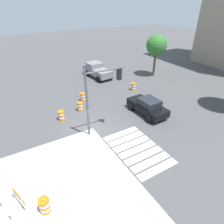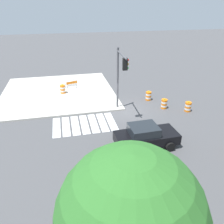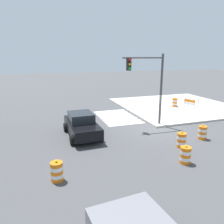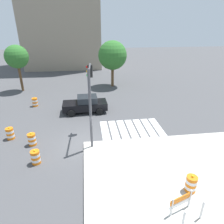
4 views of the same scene
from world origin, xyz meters
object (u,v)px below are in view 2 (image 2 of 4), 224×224
(traffic_barrel_on_sidewalk, at_px, (63,89))
(street_tree_streetside_mid, at_px, (130,217))
(sports_car, at_px, (146,136))
(traffic_light_pole, at_px, (121,71))
(traffic_barrel_median_far, at_px, (164,104))
(traffic_barrel_crosswalk_end, at_px, (148,96))
(construction_barricade, at_px, (71,84))
(traffic_barrel_median_near, at_px, (188,107))

(traffic_barrel_on_sidewalk, bearing_deg, street_tree_streetside_mid, 94.22)
(sports_car, xyz_separation_m, traffic_light_pole, (0.42, -5.28, 3.10))
(sports_car, distance_m, traffic_barrel_on_sidewalk, 12.37)
(sports_car, height_order, traffic_barrel_median_far, sports_car)
(traffic_barrel_crosswalk_end, bearing_deg, traffic_barrel_median_far, 108.04)
(traffic_barrel_median_far, distance_m, street_tree_streetside_mid, 16.28)
(traffic_barrel_crosswalk_end, relative_size, street_tree_streetside_mid, 0.17)
(sports_car, distance_m, traffic_light_pole, 6.14)
(traffic_barrel_median_far, bearing_deg, construction_barricade, -40.47)
(street_tree_streetside_mid, bearing_deg, traffic_barrel_crosswalk_end, -113.75)
(traffic_barrel_median_near, xyz_separation_m, traffic_barrel_on_sidewalk, (11.05, -6.84, 0.15))
(traffic_barrel_median_far, relative_size, construction_barricade, 0.72)
(traffic_barrel_crosswalk_end, relative_size, traffic_barrel_on_sidewalk, 1.00)
(traffic_light_pole, bearing_deg, street_tree_streetside_mid, 76.00)
(traffic_barrel_on_sidewalk, bearing_deg, sports_car, 115.20)
(construction_barricade, xyz_separation_m, street_tree_streetside_mid, (-0.42, 20.79, 3.48))
(street_tree_streetside_mid, bearing_deg, construction_barricade, -88.83)
(sports_car, relative_size, traffic_light_pole, 0.79)
(traffic_light_pole, relative_size, street_tree_streetside_mid, 0.90)
(sports_car, height_order, construction_barricade, sports_car)
(traffic_barrel_median_near, xyz_separation_m, traffic_light_pole, (6.20, -0.93, 3.46))
(traffic_barrel_on_sidewalk, xyz_separation_m, street_tree_streetside_mid, (-1.44, 19.56, 3.60))
(traffic_barrel_on_sidewalk, relative_size, traffic_light_pole, 0.19)
(traffic_barrel_crosswalk_end, height_order, traffic_barrel_median_near, same)
(traffic_barrel_on_sidewalk, distance_m, construction_barricade, 1.60)
(traffic_barrel_median_far, distance_m, construction_barricade, 10.75)
(traffic_light_pole, bearing_deg, traffic_barrel_median_near, 171.44)
(traffic_barrel_on_sidewalk, height_order, construction_barricade, traffic_barrel_on_sidewalk)
(traffic_barrel_median_far, bearing_deg, sports_car, 54.13)
(traffic_barrel_median_near, height_order, traffic_barrel_on_sidewalk, traffic_barrel_on_sidewalk)
(traffic_barrel_crosswalk_end, bearing_deg, sports_car, 67.11)
(sports_car, bearing_deg, traffic_barrel_crosswalk_end, -112.89)
(traffic_barrel_median_near, xyz_separation_m, traffic_barrel_median_far, (1.85, -1.09, 0.00))
(traffic_barrel_median_near, bearing_deg, traffic_barrel_median_far, -30.52)
(sports_car, height_order, traffic_light_pole, traffic_light_pole)
(traffic_light_pole, height_order, street_tree_streetside_mid, street_tree_streetside_mid)
(traffic_barrel_median_near, distance_m, traffic_light_pole, 7.16)
(traffic_barrel_crosswalk_end, xyz_separation_m, construction_barricade, (7.46, -4.79, 0.27))
(traffic_barrel_median_near, height_order, street_tree_streetside_mid, street_tree_streetside_mid)
(sports_car, height_order, traffic_barrel_crosswalk_end, sports_car)
(traffic_barrel_crosswalk_end, relative_size, construction_barricade, 0.72)
(traffic_barrel_on_sidewalk, xyz_separation_m, traffic_light_pole, (-4.85, 5.91, 3.31))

